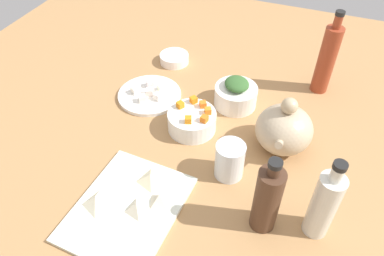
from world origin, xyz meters
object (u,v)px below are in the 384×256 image
bowl_small_side (174,58)px  bottle_1 (327,59)px  teapot (284,129)px  drinking_glass_0 (230,160)px  bowl_carrots (192,121)px  bottle_0 (324,204)px  cutting_board (127,208)px  bowl_greens (236,96)px  bottle_2 (267,199)px  plate_tofu (150,95)px

bowl_small_side → bottle_1: size_ratio=0.37×
teapot → drinking_glass_0: bearing=-36.2°
bowl_carrots → bowl_small_side: bowl_carrots is taller
bowl_carrots → bottle_0: 43.88cm
cutting_board → drinking_glass_0: (-19.38, 19.10, 4.55)cm
cutting_board → bottle_1: (-64.32, 36.13, 11.26)cm
teapot → bowl_greens: bearing=-127.4°
bowl_greens → bottle_0: (35.97, 29.45, 6.27)cm
bowl_greens → bottle_2: 43.22cm
bowl_greens → drinking_glass_0: size_ratio=1.30×
bowl_small_side → bottle_2: size_ratio=0.48×
bowl_greens → teapot: bearing=52.6°
bottle_1 → drinking_glass_0: bearing=-20.8°
drinking_glass_0 → bowl_greens: bearing=-166.9°
bowl_carrots → bottle_1: bottle_1 is taller
bowl_carrots → teapot: 25.95cm
bowl_carrots → teapot: (-2.16, 25.57, 3.82)cm
bowl_small_side → bottle_0: (50.76, 56.51, 7.93)cm
bottle_2 → drinking_glass_0: bottle_2 is taller
bowl_carrots → bowl_small_side: bearing=-148.4°
bowl_carrots → bottle_2: bottle_2 is taller
plate_tofu → bowl_greens: bearing=103.0°
plate_tofu → teapot: size_ratio=1.19×
bowl_small_side → bottle_2: bottle_2 is taller
bottle_1 → bottle_2: bearing=-5.6°
bowl_small_side → teapot: size_ratio=0.60×
plate_tofu → bottle_1: (-23.64, 50.13, 11.16)cm
bottle_0 → drinking_glass_0: bearing=-110.2°
bowl_small_side → plate_tofu: bearing=0.9°
bottle_1 → bottle_0: bearing=6.4°
bottle_1 → bottle_2: 56.62cm
bowl_greens → bowl_carrots: (15.15, -8.60, -0.36)cm
plate_tofu → bottle_2: bottle_2 is taller
bowl_carrots → teapot: bearing=94.8°
bowl_carrots → bowl_small_side: size_ratio=1.36×
bowl_small_side → bottle_0: size_ratio=0.45×
plate_tofu → bowl_carrots: bearing=63.6°
bowl_carrots → drinking_glass_0: bearing=50.6°
bowl_small_side → bottle_0: bottle_0 is taller
cutting_board → teapot: size_ratio=1.74×
bowl_greens → bottle_2: bearing=24.8°
bowl_greens → teapot: 21.65cm
bowl_carrots → drinking_glass_0: 19.52cm
bowl_small_side → bottle_2: (53.63, 45.00, 7.74)cm
bowl_greens → bowl_carrots: bowl_greens is taller
bottle_1 → drinking_glass_0: size_ratio=2.71×
bowl_small_side → bottle_1: (-2.67, 50.47, 10.17)cm
bowl_greens → bottle_1: size_ratio=0.48×
plate_tofu → drinking_glass_0: (21.29, 33.09, 4.45)cm
drinking_glass_0 → cutting_board: bearing=-44.6°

